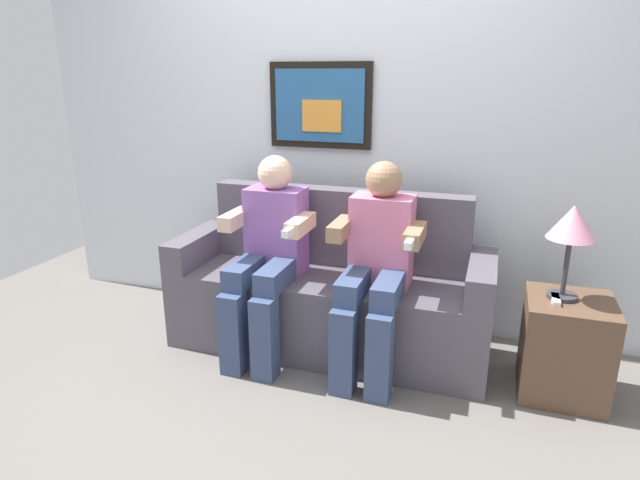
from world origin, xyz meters
TOP-DOWN VIEW (x-y plane):
  - ground_plane at (0.00, 0.00)m, footprint 5.45×5.45m
  - back_wall_assembly at (-0.01, 0.76)m, footprint 4.19×0.10m
  - couch at (0.00, 0.33)m, footprint 1.79×0.58m
  - person_on_left at (-0.30, 0.16)m, footprint 0.46×0.56m
  - person_on_right at (0.30, 0.16)m, footprint 0.46×0.56m
  - side_table_right at (1.25, 0.22)m, footprint 0.40×0.40m
  - table_lamp at (1.20, 0.24)m, footprint 0.22×0.22m
  - spare_remote_on_table at (1.17, 0.18)m, footprint 0.04×0.13m

SIDE VIEW (x-z plane):
  - ground_plane at x=0.00m, z-range 0.00..0.00m
  - side_table_right at x=1.25m, z-range 0.00..0.50m
  - couch at x=0.00m, z-range -0.14..0.76m
  - spare_remote_on_table at x=1.17m, z-range 0.50..0.52m
  - person_on_left at x=-0.30m, z-range 0.05..1.16m
  - person_on_right at x=0.30m, z-range 0.05..1.16m
  - table_lamp at x=1.20m, z-range 0.63..1.09m
  - back_wall_assembly at x=-0.01m, z-range 0.00..2.60m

